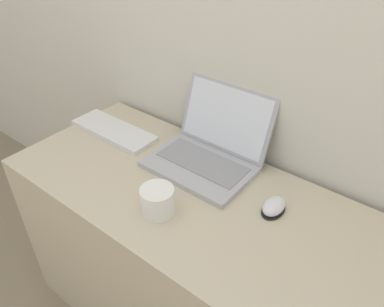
% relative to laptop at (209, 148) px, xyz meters
% --- Properties ---
extents(wall_back, '(7.00, 0.04, 2.50)m').
position_rel_laptop_xyz_m(wall_back, '(0.04, 0.15, 0.46)').
color(wall_back, silver).
rests_on(wall_back, ground_plane).
extents(desk, '(1.27, 0.58, 0.74)m').
position_rel_laptop_xyz_m(desk, '(0.04, -0.17, -0.42)').
color(desk, beige).
rests_on(desk, ground_plane).
extents(laptop, '(0.36, 0.32, 0.25)m').
position_rel_laptop_xyz_m(laptop, '(0.00, 0.00, 0.00)').
color(laptop, '#ADADB2').
rests_on(laptop, desk).
extents(drink_cup, '(0.10, 0.10, 0.09)m').
position_rel_laptop_xyz_m(drink_cup, '(0.03, -0.30, -0.01)').
color(drink_cup, white).
rests_on(drink_cup, desk).
extents(computer_mouse, '(0.06, 0.10, 0.04)m').
position_rel_laptop_xyz_m(computer_mouse, '(0.30, -0.09, -0.04)').
color(computer_mouse, black).
rests_on(computer_mouse, desk).
extents(external_keyboard, '(0.37, 0.13, 0.02)m').
position_rel_laptop_xyz_m(external_keyboard, '(-0.41, -0.08, -0.05)').
color(external_keyboard, silver).
rests_on(external_keyboard, desk).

